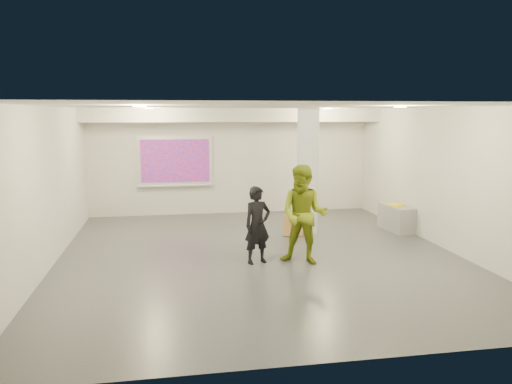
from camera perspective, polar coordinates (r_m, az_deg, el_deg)
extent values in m
cube|color=#3A3D42|center=(10.25, 0.39, -7.26)|extent=(8.00, 9.00, 0.01)
cube|color=white|center=(9.84, 0.41, 9.75)|extent=(8.00, 9.00, 0.01)
cube|color=silver|center=(14.36, -2.82, 3.51)|extent=(8.00, 0.01, 3.00)
cube|color=silver|center=(5.64, 8.61, -5.17)|extent=(8.00, 0.01, 3.00)
cube|color=silver|center=(10.04, -22.70, 0.44)|extent=(0.01, 9.00, 3.00)
cube|color=silver|center=(11.35, 20.69, 1.48)|extent=(0.01, 9.00, 3.00)
cube|color=silver|center=(13.75, -2.57, 8.78)|extent=(8.00, 1.10, 0.36)
cylinder|color=#FBE18D|center=(12.19, -12.13, 9.31)|extent=(0.22, 0.22, 0.02)
cylinder|color=#FBE18D|center=(12.81, 8.22, 9.40)|extent=(0.22, 0.22, 0.02)
cylinder|color=#FBE18D|center=(8.20, -13.16, 9.52)|extent=(0.22, 0.22, 0.02)
cylinder|color=#FBE18D|center=(9.09, 16.14, 9.33)|extent=(0.22, 0.22, 0.02)
cylinder|color=silver|center=(12.02, 5.92, 2.40)|extent=(0.52, 0.52, 3.00)
cube|color=silver|center=(14.21, -9.23, 3.55)|extent=(2.10, 0.06, 1.40)
cube|color=#0F29B9|center=(14.16, -9.22, 3.53)|extent=(1.90, 0.01, 1.20)
cube|color=silver|center=(14.23, -9.15, 0.72)|extent=(2.10, 0.08, 0.04)
cube|color=gray|center=(12.78, 15.74, -2.89)|extent=(0.55, 1.11, 0.63)
cube|color=#F8ED0B|center=(12.70, 15.65, -1.45)|extent=(0.35, 0.40, 0.03)
cube|color=olive|center=(11.89, 5.10, -3.65)|extent=(0.52, 0.35, 0.55)
cube|color=olive|center=(11.83, 4.23, -3.85)|extent=(0.49, 0.32, 0.49)
imported|color=black|center=(9.58, 0.17, -3.80)|extent=(0.63, 0.51, 1.50)
imported|color=olive|center=(9.56, 5.50, -2.62)|extent=(1.15, 1.06, 1.91)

